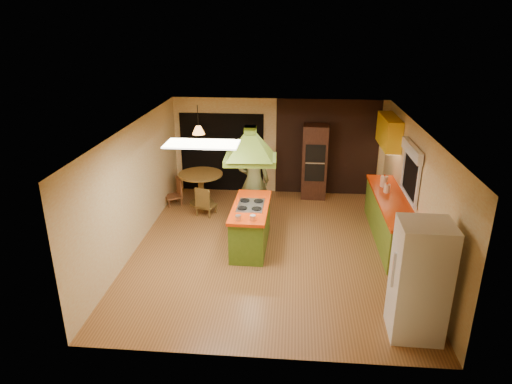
# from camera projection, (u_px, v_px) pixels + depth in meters

# --- Properties ---
(ground) EXTENTS (6.50, 6.50, 0.00)m
(ground) POSITION_uv_depth(u_px,v_px,m) (271.00, 247.00, 9.35)
(ground) COLOR #9A6232
(ground) RESTS_ON ground
(room_walls) EXTENTS (5.50, 6.50, 6.50)m
(room_walls) POSITION_uv_depth(u_px,v_px,m) (272.00, 191.00, 8.90)
(room_walls) COLOR beige
(room_walls) RESTS_ON ground
(ceiling_plane) EXTENTS (6.50, 6.50, 0.00)m
(ceiling_plane) POSITION_uv_depth(u_px,v_px,m) (273.00, 128.00, 8.45)
(ceiling_plane) COLOR silver
(ceiling_plane) RESTS_ON room_walls
(brick_panel) EXTENTS (2.64, 0.03, 2.50)m
(brick_panel) POSITION_uv_depth(u_px,v_px,m) (327.00, 148.00, 11.81)
(brick_panel) COLOR #381E14
(brick_panel) RESTS_ON ground
(nook_opening) EXTENTS (2.20, 0.03, 2.10)m
(nook_opening) POSITION_uv_depth(u_px,v_px,m) (222.00, 153.00, 12.10)
(nook_opening) COLOR black
(nook_opening) RESTS_ON ground
(right_counter) EXTENTS (0.62, 3.05, 0.92)m
(right_counter) POSITION_uv_depth(u_px,v_px,m) (390.00, 219.00, 9.55)
(right_counter) COLOR olive
(right_counter) RESTS_ON ground
(upper_cabinets) EXTENTS (0.34, 1.40, 0.70)m
(upper_cabinets) POSITION_uv_depth(u_px,v_px,m) (389.00, 132.00, 10.49)
(upper_cabinets) COLOR yellow
(upper_cabinets) RESTS_ON room_walls
(window_right) EXTENTS (0.12, 1.35, 1.06)m
(window_right) POSITION_uv_depth(u_px,v_px,m) (412.00, 163.00, 8.87)
(window_right) COLOR black
(window_right) RESTS_ON room_walls
(fluor_panel) EXTENTS (1.20, 0.60, 0.03)m
(fluor_panel) POSITION_uv_depth(u_px,v_px,m) (202.00, 144.00, 7.43)
(fluor_panel) COLOR white
(fluor_panel) RESTS_ON ceiling_plane
(kitchen_island) EXTENTS (0.75, 1.79, 0.91)m
(kitchen_island) POSITION_uv_depth(u_px,v_px,m) (251.00, 226.00, 9.27)
(kitchen_island) COLOR #527A1E
(kitchen_island) RESTS_ON ground
(range_hood) EXTENTS (1.02, 0.75, 0.79)m
(range_hood) POSITION_uv_depth(u_px,v_px,m) (250.00, 139.00, 8.63)
(range_hood) COLOR olive
(range_hood) RESTS_ON ceiling_plane
(man) EXTENTS (0.75, 0.53, 1.95)m
(man) POSITION_uv_depth(u_px,v_px,m) (254.00, 181.00, 10.24)
(man) COLOR #4B4E29
(man) RESTS_ON ground
(refrigerator) EXTENTS (0.75, 0.71, 1.80)m
(refrigerator) POSITION_uv_depth(u_px,v_px,m) (420.00, 280.00, 6.52)
(refrigerator) COLOR white
(refrigerator) RESTS_ON ground
(wall_oven) EXTENTS (0.65, 0.62, 1.91)m
(wall_oven) POSITION_uv_depth(u_px,v_px,m) (315.00, 162.00, 11.67)
(wall_oven) COLOR #442216
(wall_oven) RESTS_ON ground
(dining_table) EXTENTS (1.09, 1.09, 0.81)m
(dining_table) POSITION_uv_depth(u_px,v_px,m) (201.00, 182.00, 11.33)
(dining_table) COLOR brown
(dining_table) RESTS_ON ground
(chair_left) EXTENTS (0.52, 0.52, 0.69)m
(chair_left) POSITION_uv_depth(u_px,v_px,m) (173.00, 192.00, 11.37)
(chair_left) COLOR brown
(chair_left) RESTS_ON ground
(chair_near) EXTENTS (0.50, 0.50, 0.72)m
(chair_near) POSITION_uv_depth(u_px,v_px,m) (206.00, 201.00, 10.78)
(chair_near) COLOR brown
(chair_near) RESTS_ON ground
(pendant_lamp) EXTENTS (0.33, 0.33, 0.19)m
(pendant_lamp) POSITION_uv_depth(u_px,v_px,m) (198.00, 130.00, 10.85)
(pendant_lamp) COLOR #FF9E3F
(pendant_lamp) RESTS_ON ceiling_plane
(canister_large) EXTENTS (0.16, 0.16, 0.24)m
(canister_large) POSITION_uv_depth(u_px,v_px,m) (384.00, 181.00, 10.03)
(canister_large) COLOR #F5E2C5
(canister_large) RESTS_ON right_counter
(canister_medium) EXTENTS (0.17, 0.17, 0.18)m
(canister_medium) POSITION_uv_depth(u_px,v_px,m) (387.00, 188.00, 9.70)
(canister_medium) COLOR #F8E6C8
(canister_medium) RESTS_ON right_counter
(canister_small) EXTENTS (0.16, 0.16, 0.18)m
(canister_small) POSITION_uv_depth(u_px,v_px,m) (387.00, 188.00, 9.72)
(canister_small) COLOR beige
(canister_small) RESTS_ON right_counter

